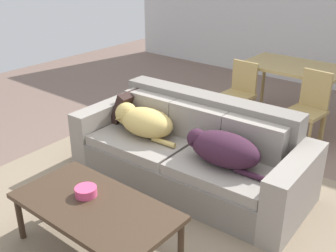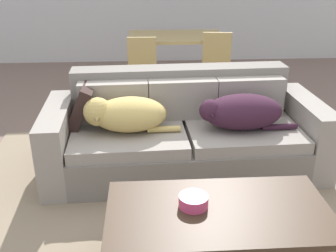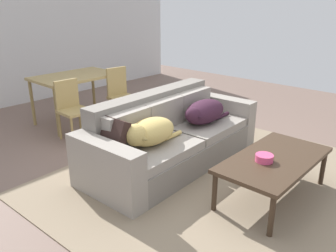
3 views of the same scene
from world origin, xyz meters
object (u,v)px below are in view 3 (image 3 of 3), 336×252
object	(u,v)px
dining_table	(75,80)
dog_on_left_cushion	(149,132)
dining_chair_near_right	(121,93)
dog_on_right_cushion	(204,112)
bowl_on_coffee_table	(264,158)
throw_pillow_by_left_arm	(111,136)
dining_chair_near_left	(72,107)
coffee_table	(274,162)
couch	(170,137)

from	to	relation	value
dining_table	dog_on_left_cushion	bearing A→B (deg)	-104.94
dining_chair_near_right	dog_on_left_cushion	bearing A→B (deg)	-115.45
dog_on_right_cushion	bowl_on_coffee_table	bearing A→B (deg)	-117.56
throw_pillow_by_left_arm	dining_table	world-z (taller)	throw_pillow_by_left_arm
dining_table	dining_chair_near_left	xyz separation A→B (m)	(-0.47, -0.59, -0.23)
dog_on_right_cushion	dining_chair_near_right	bearing A→B (deg)	84.13
dining_table	dining_chair_near_right	distance (m)	0.76
dog_on_left_cushion	dining_chair_near_right	xyz separation A→B (m)	(1.08, 1.74, -0.09)
dog_on_right_cushion	throw_pillow_by_left_arm	size ratio (longest dim) A/B	2.23
dog_on_right_cushion	bowl_on_coffee_table	size ratio (longest dim) A/B	4.81
dog_on_left_cushion	bowl_on_coffee_table	bearing A→B (deg)	-71.31
coffee_table	dining_chair_near_right	world-z (taller)	dining_chair_near_right
couch	dining_table	xyz separation A→B (m)	(0.10, 2.15, 0.38)
couch	dog_on_left_cushion	bearing A→B (deg)	-165.56
dog_on_right_cushion	dining_chair_near_left	size ratio (longest dim) A/B	0.98
couch	dog_on_left_cushion	world-z (taller)	couch
coffee_table	throw_pillow_by_left_arm	bearing A→B (deg)	125.17
dining_chair_near_right	dog_on_right_cushion	bearing A→B (deg)	-87.31
bowl_on_coffee_table	coffee_table	bearing A→B (deg)	-16.44
couch	dining_table	size ratio (longest dim) A/B	1.89
couch	throw_pillow_by_left_arm	xyz separation A→B (m)	(-0.89, 0.02, 0.27)
dog_on_right_cushion	couch	bearing A→B (deg)	157.80
dog_on_right_cushion	coffee_table	bearing A→B (deg)	-110.62
bowl_on_coffee_table	throw_pillow_by_left_arm	bearing A→B (deg)	121.69
dog_on_right_cushion	dining_chair_near_right	size ratio (longest dim) A/B	0.93
bowl_on_coffee_table	dining_chair_near_right	world-z (taller)	dining_chair_near_right
bowl_on_coffee_table	dining_chair_near_right	distance (m)	2.95
dog_on_left_cushion	dog_on_right_cushion	size ratio (longest dim) A/B	0.95
dog_on_right_cushion	coffee_table	distance (m)	1.24
bowl_on_coffee_table	dining_chair_near_left	world-z (taller)	dining_chair_near_left
dog_on_left_cushion	throw_pillow_by_left_arm	size ratio (longest dim) A/B	2.12
coffee_table	dining_table	size ratio (longest dim) A/B	1.01
dining_chair_near_left	couch	bearing A→B (deg)	-75.01
dining_chair_near_left	dining_chair_near_right	bearing A→B (deg)	3.50
dog_on_right_cushion	coffee_table	world-z (taller)	dog_on_right_cushion
dog_on_right_cushion	dining_chair_near_left	bearing A→B (deg)	113.20
dog_on_right_cushion	coffee_table	size ratio (longest dim) A/B	0.64
dog_on_left_cushion	bowl_on_coffee_table	size ratio (longest dim) A/B	4.58
throw_pillow_by_left_arm	dining_chair_near_left	bearing A→B (deg)	71.33
couch	dining_chair_near_right	world-z (taller)	dining_chair_near_right
couch	dining_table	distance (m)	2.19
couch	coffee_table	world-z (taller)	couch
dog_on_left_cushion	dining_chair_near_right	distance (m)	2.05
dog_on_left_cushion	dog_on_right_cushion	xyz separation A→B (m)	(0.97, -0.01, 0.00)
bowl_on_coffee_table	dining_chair_near_left	size ratio (longest dim) A/B	0.20
dog_on_left_cushion	bowl_on_coffee_table	xyz separation A→B (m)	(0.44, -1.14, -0.10)
dining_chair_near_left	dining_table	bearing A→B (deg)	53.27
couch	dog_on_right_cushion	world-z (taller)	couch
couch	bowl_on_coffee_table	xyz separation A→B (m)	(-0.08, -1.29, 0.16)
bowl_on_coffee_table	dog_on_left_cushion	bearing A→B (deg)	110.90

